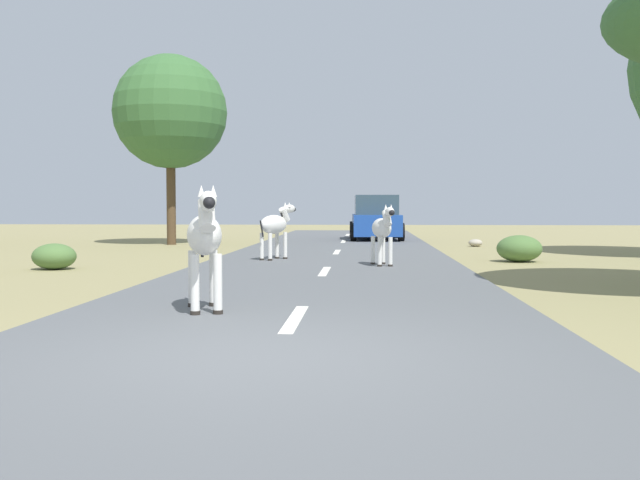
{
  "coord_description": "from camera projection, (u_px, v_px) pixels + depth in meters",
  "views": [
    {
      "loc": [
        0.97,
        -6.2,
        1.37
      ],
      "look_at": [
        -0.05,
        9.54,
        0.61
      ],
      "focal_mm": 39.69,
      "sensor_mm": 36.0,
      "label": 1
    }
  ],
  "objects": [
    {
      "name": "tree_2",
      "position": [
        170.0,
        112.0,
        24.79
      ],
      "size": [
        3.98,
        3.98,
        6.66
      ],
      "color": "#4C3823",
      "rests_on": "ground_plane"
    },
    {
      "name": "bush_1",
      "position": [
        519.0,
        249.0,
        17.3
      ],
      "size": [
        1.1,
        0.99,
        0.66
      ],
      "primitive_type": "ellipsoid",
      "color": "#4C7038",
      "rests_on": "ground_plane"
    },
    {
      "name": "car_0",
      "position": [
        376.0,
        219.0,
        27.89
      ],
      "size": [
        2.13,
        4.4,
        1.74
      ],
      "rotation": [
        0.0,
        0.0,
        0.03
      ],
      "color": "#1E479E",
      "rests_on": "road"
    },
    {
      "name": "zebra_2",
      "position": [
        276.0,
        225.0,
        17.45
      ],
      "size": [
        0.91,
        1.39,
        1.42
      ],
      "rotation": [
        0.0,
        0.0,
        5.79
      ],
      "color": "silver",
      "rests_on": "road"
    },
    {
      "name": "bush_0",
      "position": [
        54.0,
        256.0,
        15.25
      ],
      "size": [
        0.94,
        0.85,
        0.56
      ],
      "primitive_type": "ellipsoid",
      "color": "#4C7038",
      "rests_on": "ground_plane"
    },
    {
      "name": "lane_markings",
      "position": [
        255.0,
        382.0,
        5.3
      ],
      "size": [
        0.16,
        56.0,
        0.01
      ],
      "color": "silver",
      "rests_on": "road"
    },
    {
      "name": "ground_plane",
      "position": [
        256.0,
        360.0,
        6.31
      ],
      "size": [
        90.0,
        90.0,
        0.0
      ],
      "primitive_type": "plane",
      "color": "#8E8456"
    },
    {
      "name": "zebra_1",
      "position": [
        205.0,
        237.0,
        8.84
      ],
      "size": [
        0.74,
        1.62,
        1.57
      ],
      "rotation": [
        0.0,
        0.0,
        3.43
      ],
      "color": "silver",
      "rests_on": "road"
    },
    {
      "name": "zebra_0",
      "position": [
        382.0,
        229.0,
        15.62
      ],
      "size": [
        0.58,
        1.42,
        1.36
      ],
      "rotation": [
        0.0,
        0.0,
        3.38
      ],
      "color": "silver",
      "rests_on": "road"
    },
    {
      "name": "road",
      "position": [
        272.0,
        357.0,
        6.29
      ],
      "size": [
        6.0,
        64.0,
        0.05
      ],
      "primitive_type": "cube",
      "color": "#56595B",
      "rests_on": "ground_plane"
    },
    {
      "name": "rock_1",
      "position": [
        475.0,
        243.0,
        23.87
      ],
      "size": [
        0.46,
        0.46,
        0.25
      ],
      "primitive_type": "ellipsoid",
      "color": "#A89E8C",
      "rests_on": "ground_plane"
    }
  ]
}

